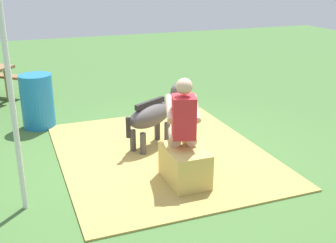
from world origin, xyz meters
The scene contains 7 objects.
ground_plane centered at (0.00, 0.00, 0.00)m, with size 24.00×24.00×0.00m, color #426B33.
hay_patch centered at (0.05, -0.05, 0.01)m, with size 3.50×2.89×0.02m, color tan.
hay_bale centered at (-0.90, -0.02, 0.24)m, with size 0.69×0.46×0.47m, color tan.
person_seated centered at (-0.74, -0.05, 0.75)m, with size 0.72×0.54×1.35m.
pony_standing centered at (0.38, -0.05, 0.52)m, with size 0.85×1.21×0.88m.
water_barrel centered at (1.88, 1.51, 0.46)m, with size 0.54×0.54×0.91m, color #1E72B2.
tent_pole_left centered at (-0.80, 1.91, 1.20)m, with size 0.06×0.06×2.40m, color silver.
Camera 1 is at (-5.31, 1.90, 2.55)m, focal length 45.35 mm.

